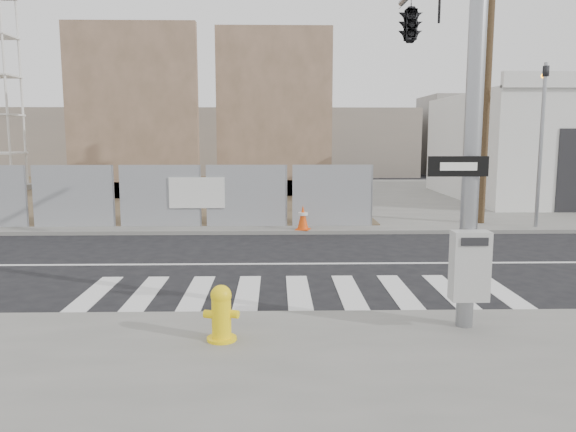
{
  "coord_description": "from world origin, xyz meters",
  "views": [
    {
      "loc": [
        -0.44,
        -13.19,
        3.08
      ],
      "look_at": [
        -0.19,
        -1.6,
        1.4
      ],
      "focal_mm": 35.0,
      "sensor_mm": 36.0,
      "label": 1
    }
  ],
  "objects_px": {
    "traffic_cone_c": "(171,215)",
    "signal_pole": "(427,46)",
    "traffic_cone_d": "(303,218)",
    "fire_hydrant": "(221,313)"
  },
  "relations": [
    {
      "from": "traffic_cone_c",
      "to": "signal_pole",
      "type": "bearing_deg",
      "value": -49.12
    },
    {
      "from": "signal_pole",
      "to": "traffic_cone_d",
      "type": "xyz_separation_m",
      "value": [
        -2.09,
        6.27,
        -4.28
      ]
    },
    {
      "from": "signal_pole",
      "to": "traffic_cone_d",
      "type": "relative_size",
      "value": 8.93
    },
    {
      "from": "fire_hydrant",
      "to": "traffic_cone_c",
      "type": "height_order",
      "value": "fire_hydrant"
    },
    {
      "from": "traffic_cone_c",
      "to": "traffic_cone_d",
      "type": "relative_size",
      "value": 0.82
    },
    {
      "from": "signal_pole",
      "to": "traffic_cone_c",
      "type": "xyz_separation_m",
      "value": [
        -6.42,
        7.42,
        -4.35
      ]
    },
    {
      "from": "fire_hydrant",
      "to": "traffic_cone_c",
      "type": "bearing_deg",
      "value": 122.92
    },
    {
      "from": "fire_hydrant",
      "to": "traffic_cone_d",
      "type": "relative_size",
      "value": 1.05
    },
    {
      "from": "fire_hydrant",
      "to": "traffic_cone_d",
      "type": "distance_m",
      "value": 9.7
    },
    {
      "from": "signal_pole",
      "to": "fire_hydrant",
      "type": "distance_m",
      "value": 6.55
    }
  ]
}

